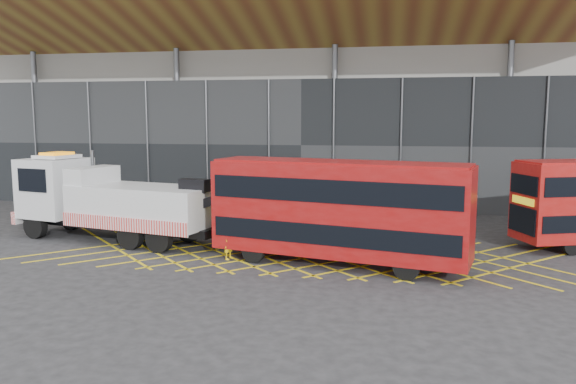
# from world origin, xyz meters

# --- Properties ---
(ground_plane) EXTENTS (120.00, 120.00, 0.00)m
(ground_plane) POSITION_xyz_m (0.00, 0.00, 0.00)
(ground_plane) COLOR #252527
(road_markings) EXTENTS (24.76, 7.16, 0.01)m
(road_markings) POSITION_xyz_m (4.00, 0.00, 0.01)
(road_markings) COLOR yellow
(road_markings) RESTS_ON ground_plane
(construction_building) EXTENTS (55.00, 23.97, 18.00)m
(construction_building) POSITION_xyz_m (1.92, 18.40, 8.98)
(construction_building) COLOR gray
(construction_building) RESTS_ON ground_plane
(recovery_truck) EXTENTS (11.75, 5.03, 4.09)m
(recovery_truck) POSITION_xyz_m (-5.43, 1.04, 1.89)
(recovery_truck) COLOR black
(recovery_truck) RESTS_ON ground_plane
(bus_towed) EXTENTS (10.17, 4.49, 4.04)m
(bus_towed) POSITION_xyz_m (5.50, -1.53, 2.24)
(bus_towed) COLOR maroon
(bus_towed) RESTS_ON ground_plane
(worker) EXTENTS (0.51, 0.65, 1.58)m
(worker) POSITION_xyz_m (1.12, -1.41, 0.79)
(worker) COLOR yellow
(worker) RESTS_ON ground_plane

